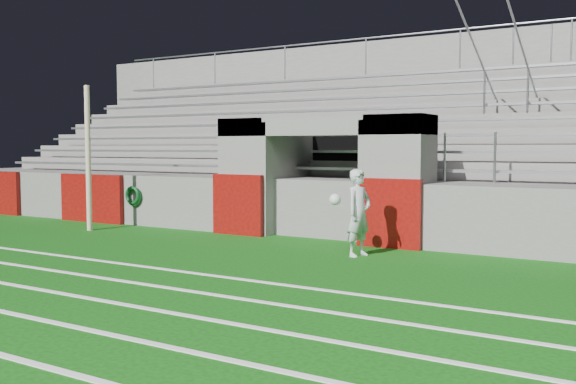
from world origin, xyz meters
The scene contains 5 objects.
ground centered at (0.00, 0.00, 0.00)m, with size 90.00×90.00×0.00m, color #0C490C.
field_post centered at (-5.24, 1.75, 1.70)m, with size 0.12×0.12×3.39m, color beige.
stadium_structure centered at (0.00, 7.97, 1.49)m, with size 26.00×8.48×5.42m.
goalkeeper_with_ball centered at (1.70, 1.76, 0.79)m, with size 0.71×0.66×1.57m.
hose_coil centered at (-4.99, 2.93, 0.74)m, with size 0.49×0.14×0.51m.
Camera 1 is at (6.55, -8.64, 1.95)m, focal length 40.00 mm.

